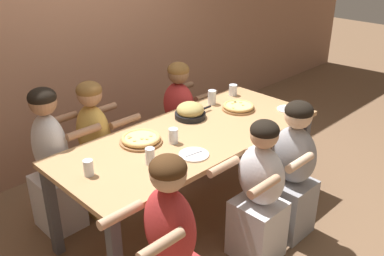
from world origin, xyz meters
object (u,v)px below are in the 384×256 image
object	(u,v)px
empty_plate_a	(194,155)
diner_near_center	(259,198)
empty_plate_b	(287,109)
diner_far_midleft	(96,152)
drinking_glass_a	(88,168)
drinking_glass_c	(150,157)
drinking_glass_b	(173,136)
diner_far_left	(53,166)
skillet_bowl	(190,111)
drinking_glass_e	(212,98)
drinking_glass_d	(233,91)
diner_near_midright	(291,175)
diner_near_left	(170,252)
pizza_board_second	(141,139)
pizza_board_main	(238,107)
diner_far_midright	(179,121)

from	to	relation	value
empty_plate_a	diner_near_center	bearing A→B (deg)	-59.97
empty_plate_b	diner_far_midleft	distance (m)	1.71
drinking_glass_a	drinking_glass_c	xyz separation A→B (m)	(0.38, -0.17, -0.00)
drinking_glass_b	diner_far_left	world-z (taller)	diner_far_left
skillet_bowl	drinking_glass_c	xyz separation A→B (m)	(-0.74, -0.36, -0.01)
drinking_glass_a	drinking_glass_e	size ratio (longest dim) A/B	0.85
empty_plate_b	diner_far_left	size ratio (longest dim) A/B	0.15
drinking_glass_d	diner_far_left	distance (m)	1.79
diner_near_midright	drinking_glass_b	bearing A→B (deg)	42.93
drinking_glass_a	drinking_glass_b	distance (m)	0.71
diner_near_center	diner_near_left	size ratio (longest dim) A/B	0.94
drinking_glass_e	diner_near_midright	bearing A→B (deg)	-99.02
diner_near_left	diner_far_midleft	bearing A→B (deg)	-15.67
skillet_bowl	drinking_glass_a	bearing A→B (deg)	-170.13
diner_far_midleft	diner_near_center	bearing A→B (deg)	19.39
pizza_board_second	empty_plate_a	world-z (taller)	pizza_board_second
pizza_board_main	drinking_glass_a	distance (m)	1.55
skillet_bowl	diner_far_midleft	distance (m)	0.87
pizza_board_second	diner_near_center	distance (m)	0.97
drinking_glass_d	diner_far_midright	size ratio (longest dim) A/B	0.09
empty_plate_b	drinking_glass_a	world-z (taller)	drinking_glass_a
drinking_glass_a	diner_far_midright	xyz separation A→B (m)	(1.41, 0.64, -0.32)
empty_plate_b	drinking_glass_e	size ratio (longest dim) A/B	1.45
pizza_board_second	drinking_glass_e	world-z (taller)	drinking_glass_e
empty_plate_a	drinking_glass_d	xyz separation A→B (m)	(1.11, 0.58, 0.04)
diner_far_left	empty_plate_a	bearing A→B (deg)	33.71
drinking_glass_c	diner_far_left	xyz separation A→B (m)	(-0.33, 0.81, -0.27)
empty_plate_b	drinking_glass_b	bearing A→B (deg)	167.99
drinking_glass_a	drinking_glass_d	xyz separation A→B (m)	(1.79, 0.29, -0.01)
drinking_glass_a	diner_far_midright	bearing A→B (deg)	24.48
diner_near_midright	diner_near_left	world-z (taller)	diner_near_left
diner_far_midleft	drinking_glass_e	bearing A→B (deg)	71.00
skillet_bowl	drinking_glass_c	world-z (taller)	skillet_bowl
drinking_glass_e	diner_far_midright	size ratio (longest dim) A/B	0.11
drinking_glass_a	drinking_glass_d	distance (m)	1.81
pizza_board_main	drinking_glass_d	bearing A→B (deg)	48.31
empty_plate_a	drinking_glass_a	distance (m)	0.74
diner_far_midright	drinking_glass_d	bearing A→B (deg)	47.83
diner_near_midright	diner_far_left	distance (m)	1.86
pizza_board_second	diner_near_left	xyz separation A→B (m)	(-0.47, -0.84, -0.27)
empty_plate_a	diner_far_midright	size ratio (longest dim) A/B	0.19
pizza_board_main	empty_plate_b	xyz separation A→B (m)	(0.30, -0.31, -0.02)
drinking_glass_a	diner_far_left	size ratio (longest dim) A/B	0.09
drinking_glass_b	diner_far_midleft	size ratio (longest dim) A/B	0.10
drinking_glass_d	diner_near_midright	bearing A→B (deg)	-114.88
empty_plate_b	diner_far_midleft	bearing A→B (deg)	146.63
diner_far_midright	empty_plate_b	bearing A→B (deg)	25.81
empty_plate_a	diner_far_left	distance (m)	1.15
diner_far_midleft	diner_far_midright	size ratio (longest dim) A/B	1.04
pizza_board_second	empty_plate_b	xyz separation A→B (m)	(1.32, -0.42, -0.02)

